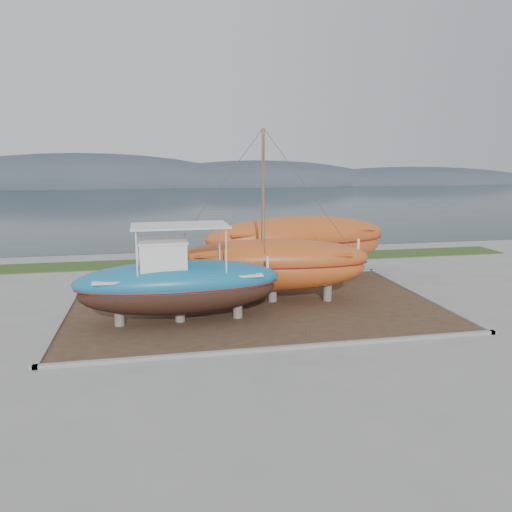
{
  "coord_description": "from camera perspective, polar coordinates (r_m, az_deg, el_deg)",
  "views": [
    {
      "loc": [
        -4.73,
        -19.86,
        7.29
      ],
      "look_at": [
        0.1,
        4.0,
        2.56
      ],
      "focal_mm": 35.0,
      "sensor_mm": 36.0,
      "label": 1
    }
  ],
  "objects": [
    {
      "name": "grass_strip",
      "position": [
        36.4,
        -3.76,
        -0.51
      ],
      "size": [
        44.0,
        3.0,
        0.08
      ],
      "primitive_type": "cube",
      "color": "#284219",
      "rests_on": "ground"
    },
    {
      "name": "ground",
      "position": [
        21.67,
        1.85,
        -8.66
      ],
      "size": [
        140.0,
        140.0,
        0.0
      ],
      "primitive_type": "plane",
      "color": "gray",
      "rests_on": "ground"
    },
    {
      "name": "orange_bare_hull",
      "position": [
        30.22,
        4.85,
        0.78
      ],
      "size": [
        11.89,
        4.96,
        3.78
      ],
      "primitive_type": null,
      "rotation": [
        0.0,
        0.0,
        0.13
      ],
      "color": "#B54D1B",
      "rests_on": "dirt_patch"
    },
    {
      "name": "white_dinghy",
      "position": [
        26.73,
        -11.88,
        -3.47
      ],
      "size": [
        4.63,
        2.49,
        1.32
      ],
      "primitive_type": null,
      "rotation": [
        0.0,
        0.0,
        0.2
      ],
      "color": "white",
      "rests_on": "dirt_patch"
    },
    {
      "name": "mountain_ridge",
      "position": [
        145.12,
        -9.66,
        7.97
      ],
      "size": [
        200.0,
        36.0,
        20.0
      ],
      "primitive_type": null,
      "color": "#333D49",
      "rests_on": "ground"
    },
    {
      "name": "blue_caique",
      "position": [
        22.51,
        -8.81,
        -2.02
      ],
      "size": [
        9.25,
        3.03,
        4.42
      ],
      "primitive_type": null,
      "rotation": [
        0.0,
        0.0,
        0.02
      ],
      "color": "#186B9A",
      "rests_on": "dirt_patch"
    },
    {
      "name": "orange_sailboat",
      "position": [
        25.08,
        1.96,
        4.43
      ],
      "size": [
        10.24,
        4.32,
        8.73
      ],
      "primitive_type": null,
      "rotation": [
        0.0,
        0.0,
        -0.14
      ],
      "color": "#B54D1B",
      "rests_on": "dirt_patch"
    },
    {
      "name": "sea",
      "position": [
        90.28,
        -8.46,
        6.25
      ],
      "size": [
        260.0,
        100.0,
        0.04
      ],
      "primitive_type": null,
      "color": "#17292E",
      "rests_on": "ground"
    },
    {
      "name": "curb_frame",
      "position": [
        25.37,
        -0.23,
        -5.53
      ],
      "size": [
        18.6,
        12.6,
        0.15
      ],
      "primitive_type": null,
      "color": "gray",
      "rests_on": "ground"
    },
    {
      "name": "dirt_patch",
      "position": [
        25.38,
        -0.23,
        -5.62
      ],
      "size": [
        18.0,
        12.0,
        0.06
      ],
      "primitive_type": "cube",
      "color": "#422D1E",
      "rests_on": "ground"
    }
  ]
}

